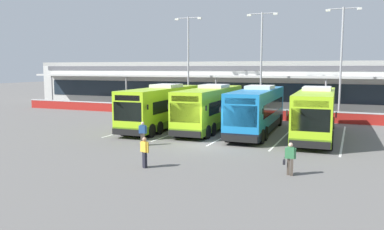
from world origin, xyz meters
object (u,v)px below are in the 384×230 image
Objects in this scene: coach_bus_centre at (257,111)px; pedestrian_with_handbag at (290,158)px; coach_bus_leftmost at (162,107)px; lamp_post_east at (341,57)px; pedestrian_in_dark_coat at (145,151)px; lamp_post_west at (188,58)px; coach_bus_left_centre at (211,108)px; coach_bus_right_centre at (315,114)px; lamp_post_centre at (261,58)px; pedestrian_child at (143,133)px.

pedestrian_with_handbag is (4.38, -11.76, -0.93)m from coach_bus_centre.
coach_bus_leftmost is 1.11× the size of lamp_post_east.
lamp_post_west reaches higher than pedestrian_in_dark_coat.
pedestrian_with_handbag is 0.15× the size of lamp_post_west.
pedestrian_in_dark_coat is 25.41m from lamp_post_east.
coach_bus_left_centre is at bearing -135.88° from lamp_post_east.
lamp_post_east is (14.10, 10.63, 4.50)m from coach_bus_leftmost.
coach_bus_centre is 4.53m from coach_bus_right_centre.
coach_bus_left_centre is at bearing 13.18° from coach_bus_leftmost.
lamp_post_centre is at bearing 61.13° from coach_bus_leftmost.
coach_bus_centre and coach_bus_right_centre have the same top height.
lamp_post_east reaches higher than coach_bus_centre.
coach_bus_left_centre is 4.14m from coach_bus_centre.
lamp_post_west is at bearing 177.62° from lamp_post_centre.
coach_bus_centre is 1.11× the size of lamp_post_centre.
coach_bus_left_centre is 13.21m from lamp_post_west.
coach_bus_left_centre reaches higher than pedestrian_with_handbag.
pedestrian_child is (2.35, -7.53, -0.91)m from coach_bus_leftmost.
coach_bus_left_centre is at bearing -58.07° from lamp_post_west.
pedestrian_in_dark_coat is (-7.28, -1.44, 0.02)m from pedestrian_with_handbag.
pedestrian_with_handbag is (-0.14, -11.48, -0.93)m from coach_bus_right_centre.
lamp_post_centre is (2.01, 10.18, 4.50)m from coach_bus_left_centre.
pedestrian_in_dark_coat is 1.00× the size of pedestrian_child.
lamp_post_east is at bearing -3.05° from lamp_post_west.
lamp_post_centre is 1.00× the size of lamp_post_east.
coach_bus_centre is at bearing -78.66° from lamp_post_centre.
lamp_post_centre reaches higher than pedestrian_in_dark_coat.
lamp_post_west is (-7.78, 24.12, 5.42)m from pedestrian_in_dark_coat.
lamp_post_east is (5.84, 10.03, 4.50)m from coach_bus_centre.
coach_bus_left_centre is 11.31m from lamp_post_centre.
pedestrian_child is at bearing 160.53° from pedestrian_with_handbag.
coach_bus_leftmost is at bearing 107.31° from pedestrian_child.
coach_bus_left_centre is at bearing 95.11° from pedestrian_in_dark_coat.
coach_bus_left_centre is at bearing 174.79° from coach_bus_centre.
lamp_post_west is 16.55m from lamp_post_east.
coach_bus_right_centre is 11.33m from lamp_post_east.
lamp_post_west is at bearing 143.65° from coach_bus_right_centre.
pedestrian_child is at bearing -143.08° from coach_bus_right_centre.
pedestrian_child is 0.15× the size of lamp_post_east.
lamp_post_centre is (8.57, -0.36, 0.00)m from lamp_post_west.
lamp_post_east reaches higher than coach_bus_leftmost.
lamp_post_east reaches higher than coach_bus_left_centre.
lamp_post_centre is (-6.49, 22.32, 5.43)m from pedestrian_with_handbag.
pedestrian_in_dark_coat is at bearing -110.62° from lamp_post_east.
coach_bus_leftmost is at bearing -178.58° from coach_bus_right_centre.
lamp_post_west is 1.00× the size of lamp_post_east.
lamp_post_east reaches higher than pedestrian_child.
lamp_post_west is (-10.69, 10.92, 4.50)m from coach_bus_centre.
coach_bus_right_centre is at bearing -4.32° from coach_bus_left_centre.
coach_bus_right_centre is 13.09m from pedestrian_child.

